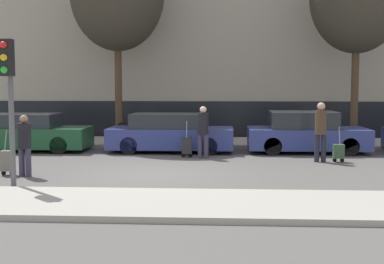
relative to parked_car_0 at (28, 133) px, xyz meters
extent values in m
plane|color=#565451|center=(5.06, -4.48, -0.63)|extent=(80.00, 80.00, 0.00)
cube|color=#A39E93|center=(5.06, -8.23, -0.57)|extent=(28.00, 2.50, 0.12)
cube|color=#A39E93|center=(5.06, 2.52, -0.57)|extent=(28.00, 3.00, 0.12)
cube|color=black|center=(5.06, 4.70, 0.17)|extent=(27.44, 0.06, 1.60)
cube|color=#194728|center=(0.04, 0.00, -0.13)|extent=(4.24, 1.76, 0.70)
cube|color=#23282D|center=(-0.13, 0.00, 0.45)|extent=(2.33, 1.55, 0.48)
cylinder|color=black|center=(1.35, -0.79, -0.33)|extent=(0.60, 0.18, 0.60)
cylinder|color=black|center=(1.35, 0.79, -0.33)|extent=(0.60, 0.18, 0.60)
cylinder|color=black|center=(-1.27, 0.79, -0.33)|extent=(0.60, 0.18, 0.60)
cube|color=navy|center=(5.07, 0.02, -0.13)|extent=(4.31, 1.77, 0.70)
cube|color=#23282D|center=(4.89, 0.02, 0.46)|extent=(2.37, 1.56, 0.49)
cylinder|color=black|center=(6.40, -0.77, -0.33)|extent=(0.60, 0.18, 0.60)
cylinder|color=black|center=(6.40, 0.82, -0.33)|extent=(0.60, 0.18, 0.60)
cylinder|color=black|center=(3.73, -0.77, -0.33)|extent=(0.60, 0.18, 0.60)
cylinder|color=black|center=(3.73, 0.82, -0.33)|extent=(0.60, 0.18, 0.60)
cube|color=navy|center=(9.78, 0.17, -0.13)|extent=(4.07, 1.90, 0.70)
cube|color=#23282D|center=(9.62, 0.17, 0.50)|extent=(2.24, 1.67, 0.57)
cylinder|color=black|center=(11.04, -0.69, -0.33)|extent=(0.60, 0.18, 0.60)
cylinder|color=black|center=(11.04, 1.04, -0.33)|extent=(0.60, 0.18, 0.60)
cylinder|color=black|center=(8.52, -0.69, -0.33)|extent=(0.60, 0.18, 0.60)
cylinder|color=black|center=(8.52, 1.04, -0.33)|extent=(0.60, 0.18, 0.60)
cylinder|color=#383347|center=(1.72, -5.06, -0.26)|extent=(0.15, 0.15, 0.74)
cylinder|color=#383347|center=(1.91, -5.11, -0.26)|extent=(0.15, 0.15, 0.74)
cylinder|color=black|center=(1.81, -5.09, 0.43)|extent=(0.34, 0.34, 0.64)
sphere|color=#936B4C|center=(1.81, -5.09, 0.86)|extent=(0.21, 0.21, 0.21)
cube|color=slate|center=(1.28, -4.93, -0.24)|extent=(0.32, 0.24, 0.53)
cylinder|color=black|center=(1.17, -4.93, -0.57)|extent=(0.12, 0.03, 0.12)
cylinder|color=black|center=(1.40, -4.93, -0.57)|extent=(0.12, 0.03, 0.12)
cylinder|color=gray|center=(1.28, -5.00, 0.30)|extent=(0.02, 0.19, 0.53)
cylinder|color=#383347|center=(6.15, -1.44, -0.24)|extent=(0.15, 0.15, 0.77)
cylinder|color=#383347|center=(6.34, -1.49, -0.24)|extent=(0.15, 0.15, 0.77)
cylinder|color=black|center=(6.24, -1.46, 0.48)|extent=(0.34, 0.34, 0.67)
sphere|color=beige|center=(6.24, -1.46, 0.92)|extent=(0.22, 0.22, 0.22)
cube|color=#262628|center=(5.71, -1.32, -0.25)|extent=(0.32, 0.24, 0.51)
cylinder|color=black|center=(5.60, -1.32, -0.57)|extent=(0.12, 0.03, 0.12)
cylinder|color=black|center=(5.83, -1.32, -0.57)|extent=(0.12, 0.03, 0.12)
cylinder|color=gray|center=(5.71, -1.39, 0.28)|extent=(0.02, 0.19, 0.53)
cylinder|color=#23232D|center=(9.93, -2.09, -0.20)|extent=(0.15, 0.15, 0.84)
cylinder|color=#23232D|center=(9.73, -2.09, -0.20)|extent=(0.15, 0.15, 0.84)
cylinder|color=#473323|center=(9.83, -2.09, 0.58)|extent=(0.34, 0.34, 0.73)
sphere|color=tan|center=(9.83, -2.09, 1.07)|extent=(0.24, 0.24, 0.24)
cube|color=#335138|center=(10.38, -2.09, -0.29)|extent=(0.32, 0.24, 0.42)
cylinder|color=black|center=(10.26, -2.09, -0.57)|extent=(0.12, 0.03, 0.12)
cylinder|color=black|center=(10.49, -2.09, -0.57)|extent=(0.12, 0.03, 0.12)
cylinder|color=gray|center=(10.38, -2.16, 0.19)|extent=(0.02, 0.19, 0.53)
cylinder|color=#515154|center=(2.16, -6.73, 1.05)|extent=(0.12, 0.12, 3.35)
cube|color=black|center=(2.16, -6.91, 2.32)|extent=(0.28, 0.24, 0.80)
sphere|color=red|center=(2.16, -7.06, 2.59)|extent=(0.15, 0.15, 0.15)
sphere|color=gold|center=(2.16, -7.06, 2.32)|extent=(0.15, 0.15, 0.15)
sphere|color=green|center=(2.16, -7.06, 2.05)|extent=(0.15, 0.15, 0.15)
torus|color=black|center=(4.00, 2.40, -0.15)|extent=(0.72, 0.06, 0.72)
torus|color=black|center=(2.95, 2.40, -0.15)|extent=(0.72, 0.06, 0.72)
cylinder|color=black|center=(3.48, 2.40, 0.05)|extent=(1.00, 0.05, 0.05)
cylinder|color=black|center=(3.29, 2.40, 0.25)|extent=(0.04, 0.04, 0.40)
cylinder|color=#4C3826|center=(11.83, 2.18, 1.45)|extent=(0.28, 0.28, 3.91)
cylinder|color=#4C3826|center=(2.74, 2.58, 1.53)|extent=(0.28, 0.28, 4.07)
camera|label=1|loc=(6.88, -18.36, 1.79)|focal=50.00mm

